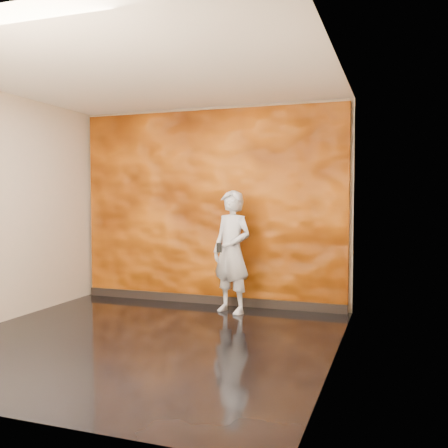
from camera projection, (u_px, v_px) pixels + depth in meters
room at (143, 209)px, 5.26m from camera, size 4.02×4.02×2.81m
feature_wall at (209, 207)px, 7.11m from camera, size 3.90×0.06×2.75m
baseboard at (208, 300)px, 7.14m from camera, size 3.90×0.04×0.12m
man at (232, 252)px, 6.56m from camera, size 0.69×0.58×1.61m
phone at (219, 248)px, 6.39m from camera, size 0.07×0.02×0.12m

